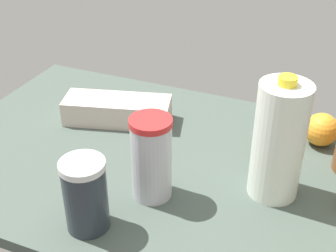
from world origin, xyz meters
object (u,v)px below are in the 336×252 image
tumbler_cup (151,158)px  orange_loose (321,130)px  shaker_bottle (85,195)px  milk_jug (279,141)px  egg_carton (117,110)px

tumbler_cup → orange_loose: (32.17, 35.69, -5.50)cm
tumbler_cup → shaker_bottle: bearing=-118.9°
tumbler_cup → orange_loose: 48.36cm
tumbler_cup → shaker_bottle: size_ratio=1.22×
milk_jug → egg_carton: milk_jug is taller
orange_loose → tumbler_cup: bearing=-132.0°
milk_jug → egg_carton: bearing=163.3°
egg_carton → orange_loose: orange_loose is taller
tumbler_cup → shaker_bottle: (-7.95, -14.39, -1.76)cm
shaker_bottle → tumbler_cup: bearing=61.1°
egg_carton → orange_loose: bearing=-4.8°
tumbler_cup → shaker_bottle: 16.54cm
shaker_bottle → orange_loose: 64.28cm
egg_carton → orange_loose: (54.50, 10.15, 0.90)cm
orange_loose → egg_carton: bearing=-169.5°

